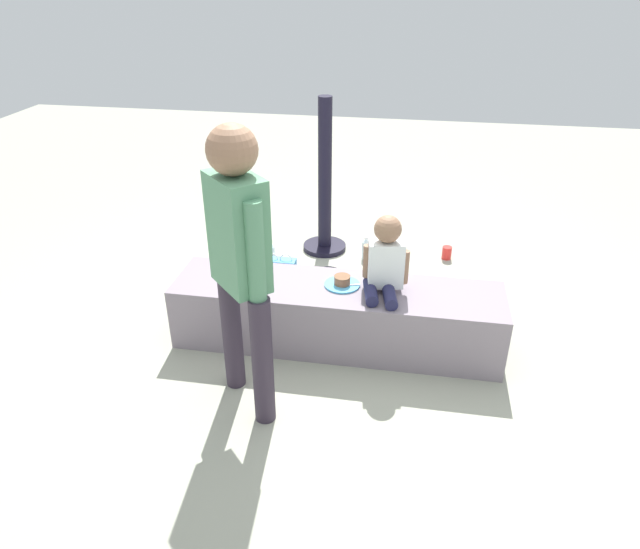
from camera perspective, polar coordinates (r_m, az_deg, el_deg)
ground_plane at (r=3.76m, az=1.61°, el=-6.62°), size 12.00×12.00×0.00m
concrete_ledge at (r=3.65m, az=1.66°, el=-4.02°), size 2.04×0.49×0.41m
child_seated at (r=3.42m, az=6.46°, el=1.44°), size 0.28×0.33×0.48m
adult_standing at (r=2.82m, az=-7.96°, el=2.37°), size 0.36×0.36×1.55m
cake_plate at (r=3.55m, az=2.21°, el=-0.78°), size 0.22×0.22×0.07m
gift_bag at (r=4.27m, az=-4.02°, el=0.03°), size 0.25×0.09×0.30m
railing_post at (r=4.74m, az=0.48°, el=7.92°), size 0.36×0.36×1.27m
water_bottle_near_gift at (r=4.61m, az=-4.85°, el=1.95°), size 0.06×0.06×0.23m
water_bottle_far_side at (r=4.75m, az=4.55°, el=2.57°), size 0.06×0.06×0.19m
party_cup_red at (r=4.86m, az=12.41°, el=2.11°), size 0.08×0.08×0.11m
cake_box_white at (r=4.28m, az=14.18°, el=-1.79°), size 0.41×0.39×0.13m
handbag_black_leather at (r=4.04m, az=1.00°, el=-1.88°), size 0.31×0.11×0.33m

